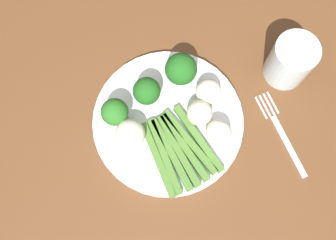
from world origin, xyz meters
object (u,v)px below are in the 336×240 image
object	(u,v)px
asparagus_bundle	(178,150)
cauliflower_mid	(199,113)
cauliflower_edge	(209,91)
cauliflower_front_left	(219,133)
cauliflower_near_fork	(130,134)
dining_table	(192,145)
broccoli_back_right	(147,91)
fork	(282,133)
water_glass	(290,61)
broccoli_front	(181,69)
plate	(168,122)
broccoli_outer_edge	(115,112)

from	to	relation	value
asparagus_bundle	cauliflower_mid	xyz separation A→B (m)	(0.05, 0.05, 0.02)
cauliflower_edge	cauliflower_front_left	bearing A→B (deg)	-93.19
cauliflower_edge	cauliflower_near_fork	distance (m)	0.15
asparagus_bundle	cauliflower_edge	xyz separation A→B (m)	(0.08, 0.08, 0.02)
asparagus_bundle	dining_table	bearing A→B (deg)	110.64
cauliflower_front_left	broccoli_back_right	bearing A→B (deg)	135.47
broccoli_back_right	fork	world-z (taller)	broccoli_back_right
broccoli_back_right	water_glass	distance (m)	0.26
broccoli_front	water_glass	bearing A→B (deg)	-9.01
plate	broccoli_front	world-z (taller)	broccoli_front
cauliflower_edge	fork	distance (m)	0.15
fork	plate	bearing A→B (deg)	60.74
broccoli_front	broccoli_back_right	xyz separation A→B (m)	(-0.07, -0.02, -0.01)
broccoli_front	water_glass	size ratio (longest dim) A/B	0.75
dining_table	plate	distance (m)	0.12
dining_table	cauliflower_near_fork	size ratio (longest dim) A/B	27.77
cauliflower_front_left	cauliflower_near_fork	distance (m)	0.15
cauliflower_near_fork	cauliflower_front_left	bearing A→B (deg)	-13.48
cauliflower_mid	water_glass	bearing A→B (deg)	15.10
cauliflower_near_fork	cauliflower_mid	bearing A→B (deg)	3.19
cauliflower_mid	cauliflower_near_fork	bearing A→B (deg)	-176.81
plate	cauliflower_near_fork	distance (m)	0.08
broccoli_outer_edge	broccoli_front	bearing A→B (deg)	18.94
broccoli_back_right	cauliflower_mid	bearing A→B (deg)	-36.01
broccoli_back_right	cauliflower_front_left	world-z (taller)	broccoli_back_right
asparagus_bundle	cauliflower_mid	world-z (taller)	cauliflower_mid
broccoli_outer_edge	cauliflower_near_fork	size ratio (longest dim) A/B	1.13
plate	asparagus_bundle	xyz separation A→B (m)	(0.00, -0.06, 0.01)
cauliflower_near_fork	cauliflower_edge	bearing A→B (deg)	15.05
broccoli_back_right	cauliflower_mid	size ratio (longest dim) A/B	1.31
broccoli_back_right	cauliflower_edge	size ratio (longest dim) A/B	1.32
broccoli_front	cauliflower_edge	xyz separation A→B (m)	(0.04, -0.05, -0.02)
fork	water_glass	size ratio (longest dim) A/B	1.80
cauliflower_mid	fork	bearing A→B (deg)	-25.23
cauliflower_mid	cauliflower_edge	bearing A→B (deg)	51.97
cauliflower_near_fork	asparagus_bundle	bearing A→B (deg)	-31.20
cauliflower_mid	fork	size ratio (longest dim) A/B	0.27
cauliflower_mid	fork	world-z (taller)	cauliflower_mid
asparagus_bundle	broccoli_back_right	world-z (taller)	broccoli_back_right
dining_table	cauliflower_near_fork	xyz separation A→B (m)	(-0.11, 0.02, 0.14)
broccoli_back_right	fork	size ratio (longest dim) A/B	0.36
broccoli_front	cauliflower_front_left	size ratio (longest dim) A/B	1.55
broccoli_back_right	broccoli_front	bearing A→B (deg)	17.87
cauliflower_front_left	dining_table	bearing A→B (deg)	150.89
cauliflower_edge	asparagus_bundle	bearing A→B (deg)	-133.02
fork	water_glass	bearing A→B (deg)	-29.68
cauliflower_front_left	fork	distance (m)	0.12
broccoli_outer_edge	plate	bearing A→B (deg)	-18.51
water_glass	dining_table	bearing A→B (deg)	-159.61
fork	broccoli_front	bearing A→B (deg)	37.09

